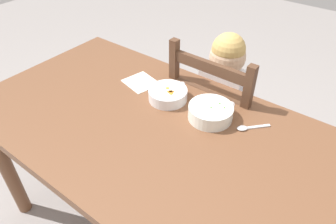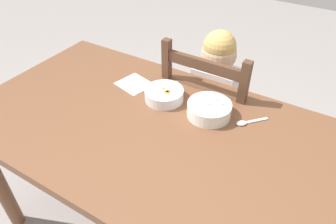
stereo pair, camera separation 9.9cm
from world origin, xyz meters
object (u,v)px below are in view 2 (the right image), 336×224
Objects in this scene: dining_table at (159,146)px; bowl_of_carrots at (164,94)px; child_figure at (212,94)px; dining_chair at (210,121)px; bowl_of_peas at (209,109)px; spoon at (246,122)px.

bowl_of_carrots is (-0.08, 0.17, 0.12)m from dining_table.
dining_table is 1.63× the size of child_figure.
dining_chair is 0.45m from bowl_of_peas.
child_figure is 0.38m from spoon.
bowl_of_peas is 0.21m from bowl_of_carrots.
bowl_of_peas is 0.16m from spoon.
dining_chair is 0.45m from bowl_of_carrots.
bowl_of_carrots is at bearing -175.09° from spoon.
child_figure is 0.34m from bowl_of_carrots.
bowl_of_peas reaches higher than spoon.
child_figure is 0.34m from bowl_of_peas.
bowl_of_peas is 1.06× the size of bowl_of_carrots.
child_figure is 5.47× the size of bowl_of_peas.
child_figure reaches higher than dining_chair.
dining_table is 0.26m from bowl_of_peas.
bowl_of_carrots reaches higher than dining_table.
child_figure reaches higher than dining_table.
bowl_of_peas is (0.11, -0.30, 0.32)m from dining_chair.
child_figure is at bearing 69.87° from bowl_of_carrots.
dining_chair is at bearing 133.85° from spoon.
bowl_of_peas reaches higher than bowl_of_carrots.
dining_chair reaches higher than bowl_of_peas.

